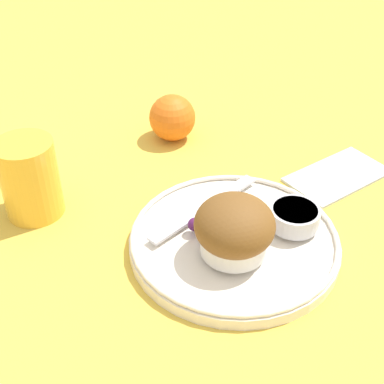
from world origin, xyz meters
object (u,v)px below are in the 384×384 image
at_px(muffin, 234,229).
at_px(butter_knife, 205,207).
at_px(juice_glass, 30,179).
at_px(orange_fruit, 172,118).

distance_m(muffin, butter_knife, 0.08).
height_order(muffin, juice_glass, juice_glass).
xyz_separation_m(muffin, butter_knife, (0.02, 0.08, -0.03)).
xyz_separation_m(butter_knife, orange_fruit, (0.08, 0.19, 0.01)).
distance_m(butter_knife, juice_glass, 0.21).
height_order(orange_fruit, juice_glass, juice_glass).
bearing_deg(orange_fruit, muffin, -109.77).
relative_size(butter_knife, juice_glass, 1.73).
bearing_deg(butter_knife, orange_fruit, 57.68).
distance_m(orange_fruit, juice_glass, 0.24).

